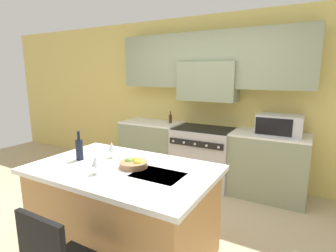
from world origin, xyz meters
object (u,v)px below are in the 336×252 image
Objects in this scene: fruit_bowl at (134,164)px; oil_bottle_on_counter at (170,119)px; wine_bottle at (79,149)px; wine_glass_near at (95,162)px; wine_glass_far at (112,147)px; range_stove at (203,156)px; microwave at (279,125)px.

fruit_bowl is 1.30× the size of oil_bottle_on_counter.
wine_bottle is 0.48m from wine_glass_near.
wine_bottle is at bearing -139.14° from wine_glass_far.
wine_glass_far is (-0.32, -1.82, 0.56)m from range_stove.
oil_bottle_on_counter is (-0.70, 2.01, 0.08)m from fruit_bowl.
range_stove is 2.18m from wine_bottle.
fruit_bowl is (0.61, 0.09, -0.08)m from wine_bottle.
range_stove is 5.55× the size of wine_glass_far.
wine_glass_near is 2.37m from oil_bottle_on_counter.
range_stove is 2.00m from fruit_bowl.
microwave is at bearing -1.80° from oil_bottle_on_counter.
wine_glass_far is at bearing -79.99° from oil_bottle_on_counter.
wine_glass_near is at bearing -93.38° from range_stove.
wine_bottle is 0.63m from fruit_bowl.
wine_bottle is (-0.56, -2.03, 0.55)m from range_stove.
wine_glass_far is (0.24, 0.21, 0.00)m from wine_bottle.
oil_bottle_on_counter reaches higher than fruit_bowl.
wine_glass_near is (0.43, -0.21, 0.00)m from wine_bottle.
wine_bottle is (-1.66, -2.05, -0.06)m from microwave.
wine_bottle is at bearing -129.02° from microwave.
oil_bottle_on_counter is at bearing 178.20° from microwave.
wine_glass_near is 0.37m from fruit_bowl.
oil_bottle_on_counter reaches higher than wine_glass_near.
wine_glass_near reaches higher than fruit_bowl.
range_stove is 3.13× the size of wine_bottle.
range_stove is 1.57× the size of microwave.
wine_glass_far reaches higher than fruit_bowl.
microwave is 3.53× the size of wine_glass_near.
oil_bottle_on_counter reaches higher than wine_glass_far.
wine_bottle reaches higher than wine_glass_near.
range_stove is at bearing 80.13° from wine_glass_far.
wine_bottle reaches higher than fruit_bowl.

